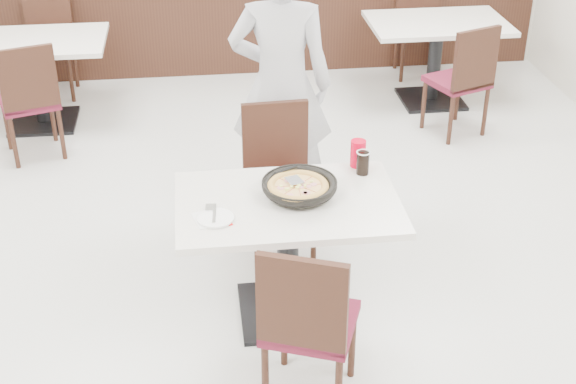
{
  "coord_description": "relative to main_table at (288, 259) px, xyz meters",
  "views": [
    {
      "loc": [
        -0.43,
        -4.03,
        2.92
      ],
      "look_at": [
        0.03,
        -0.3,
        0.78
      ],
      "focal_mm": 50.0,
      "sensor_mm": 36.0,
      "label": 1
    }
  ],
  "objects": [
    {
      "name": "floor",
      "position": [
        -0.02,
        0.35,
        -0.38
      ],
      "size": [
        7.0,
        7.0,
        0.0
      ],
      "primitive_type": "plane",
      "color": "beige",
      "rests_on": "ground"
    },
    {
      "name": "wainscot_back",
      "position": [
        -0.02,
        3.83,
        0.18
      ],
      "size": [
        5.9,
        0.03,
        1.1
      ],
      "primitive_type": "cube",
      "color": "black",
      "rests_on": "floor"
    },
    {
      "name": "main_table",
      "position": [
        0.0,
        0.0,
        0.0
      ],
      "size": [
        1.29,
        0.94,
        0.75
      ],
      "primitive_type": null,
      "rotation": [
        0.0,
        0.0,
        0.12
      ],
      "color": "white",
      "rests_on": "floor"
    },
    {
      "name": "chair_near",
      "position": [
        0.03,
        -0.67,
        0.1
      ],
      "size": [
        0.54,
        0.54,
        0.95
      ],
      "primitive_type": null,
      "rotation": [
        0.0,
        0.0,
        -0.38
      ],
      "color": "black",
      "rests_on": "floor"
    },
    {
      "name": "chair_far",
      "position": [
        0.04,
        0.68,
        0.1
      ],
      "size": [
        0.44,
        0.44,
        0.95
      ],
      "primitive_type": null,
      "rotation": [
        0.0,
        0.0,
        3.2
      ],
      "color": "black",
      "rests_on": "floor"
    },
    {
      "name": "trivet",
      "position": [
        0.09,
        -0.0,
        0.39
      ],
      "size": [
        0.14,
        0.14,
        0.04
      ],
      "primitive_type": "cylinder",
      "rotation": [
        0.0,
        0.0,
        0.12
      ],
      "color": "black",
      "rests_on": "main_table"
    },
    {
      "name": "pizza_pan",
      "position": [
        0.07,
        0.05,
        0.42
      ],
      "size": [
        0.43,
        0.43,
        0.01
      ],
      "primitive_type": "cylinder",
      "rotation": [
        0.0,
        0.0,
        0.12
      ],
      "color": "black",
      "rests_on": "trivet"
    },
    {
      "name": "pizza",
      "position": [
        0.06,
        0.02,
        0.44
      ],
      "size": [
        0.33,
        0.33,
        0.02
      ],
      "primitive_type": "cylinder",
      "rotation": [
        0.0,
        0.0,
        0.12
      ],
      "color": "gold",
      "rests_on": "pizza_pan"
    },
    {
      "name": "pizza_server",
      "position": [
        0.04,
        0.06,
        0.47
      ],
      "size": [
        0.1,
        0.12,
        0.0
      ],
      "primitive_type": "cube",
      "rotation": [
        0.0,
        0.0,
        0.3
      ],
      "color": "silver",
      "rests_on": "pizza"
    },
    {
      "name": "napkin",
      "position": [
        -0.42,
        -0.13,
        0.38
      ],
      "size": [
        0.21,
        0.21,
        0.0
      ],
      "primitive_type": "cube",
      "rotation": [
        0.0,
        0.0,
        0.26
      ],
      "color": "silver",
      "rests_on": "main_table"
    },
    {
      "name": "side_plate",
      "position": [
        -0.39,
        -0.14,
        0.38
      ],
      "size": [
        0.21,
        0.21,
        0.01
      ],
      "primitive_type": "cylinder",
      "rotation": [
        0.0,
        0.0,
        0.12
      ],
      "color": "white",
      "rests_on": "napkin"
    },
    {
      "name": "fork",
      "position": [
        -0.4,
        -0.12,
        0.39
      ],
      "size": [
        0.03,
        0.16,
        0.0
      ],
      "primitive_type": "cube",
      "rotation": [
        0.0,
        0.0,
        -0.09
      ],
      "color": "silver",
      "rests_on": "side_plate"
    },
    {
      "name": "cola_glass",
      "position": [
        0.46,
        0.26,
        0.44
      ],
      "size": [
        0.08,
        0.08,
        0.13
      ],
      "primitive_type": "cylinder",
      "rotation": [
        0.0,
        0.0,
        0.12
      ],
      "color": "black",
      "rests_on": "main_table"
    },
    {
      "name": "red_cup",
      "position": [
        0.45,
        0.35,
        0.45
      ],
      "size": [
        0.1,
        0.1,
        0.16
      ],
      "primitive_type": "cylinder",
      "rotation": [
        0.0,
        0.0,
        0.12
      ],
      "color": "red",
      "rests_on": "main_table"
    },
    {
      "name": "diner_person",
      "position": [
        0.1,
        1.18,
        0.56
      ],
      "size": [
        0.75,
        0.56,
        1.86
      ],
      "primitive_type": "imported",
      "rotation": [
        0.0,
        0.0,
        2.96
      ],
      "color": "#BCBCC2",
      "rests_on": "floor"
    },
    {
      "name": "bg_table_left",
      "position": [
        -1.77,
        2.86,
        0.0
      ],
      "size": [
        1.3,
        0.96,
        0.75
      ],
      "primitive_type": null,
      "rotation": [
        0.0,
        0.0,
        0.14
      ],
      "color": "white",
      "rests_on": "floor"
    },
    {
      "name": "bg_chair_left_near",
      "position": [
        -1.74,
        2.27,
        0.1
      ],
      "size": [
        0.53,
        0.53,
        0.95
      ],
      "primitive_type": null,
      "rotation": [
        0.0,
        0.0,
        0.32
      ],
      "color": "black",
      "rests_on": "floor"
    },
    {
      "name": "bg_chair_left_far",
      "position": [
        -1.75,
        3.5,
        0.1
      ],
      "size": [
        0.42,
        0.42,
        0.95
      ],
      "primitive_type": null,
      "rotation": [
        0.0,
        0.0,
        3.14
      ],
      "color": "black",
      "rests_on": "floor"
    },
    {
      "name": "bg_table_right",
      "position": [
        1.69,
        2.92,
        0.0
      ],
      "size": [
        1.28,
        0.92,
        0.75
      ],
      "primitive_type": null,
      "rotation": [
        0.0,
        0.0,
        0.1
      ],
      "color": "white",
      "rests_on": "floor"
    },
    {
      "name": "bg_chair_right_near",
      "position": [
        1.68,
        2.26,
        0.1
      ],
      "size": [
        0.54,
        0.54,
        0.95
      ],
      "primitive_type": null,
      "rotation": [
        0.0,
        0.0,
        0.37
      ],
      "color": "black",
      "rests_on": "floor"
    },
    {
      "name": "bg_chair_right_far",
      "position": [
        1.72,
        3.58,
        0.1
      ],
      "size": [
        0.45,
        0.45,
        0.95
      ],
      "primitive_type": null,
      "rotation": [
        0.0,
        0.0,
        3.07
      ],
      "color": "black",
      "rests_on": "floor"
    }
  ]
}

